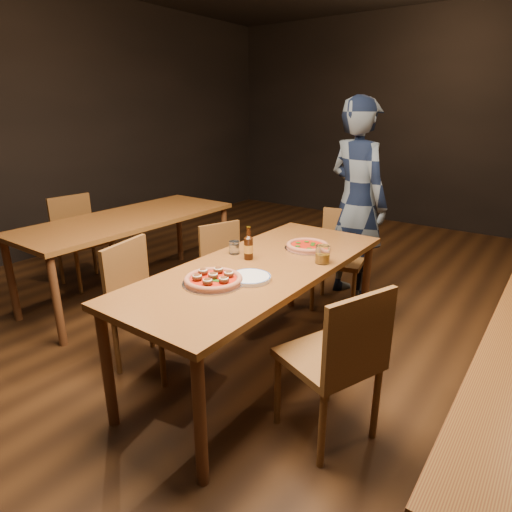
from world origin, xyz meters
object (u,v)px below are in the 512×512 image
Objects in this scene: chair_main_sw at (231,271)px; pizza_meatball at (213,279)px; chair_nbr_left at (84,240)px; water_glass at (234,247)px; diner at (357,202)px; chair_main_nw at (153,305)px; table_left at (128,224)px; plate_stack at (250,278)px; pizza_margherita at (308,246)px; beer_bottle at (249,248)px; chair_main_e at (328,357)px; chair_end at (339,259)px; table_main at (261,275)px; amber_glass at (323,254)px.

chair_main_sw is 2.32× the size of pizza_meatball.
chair_main_sw is 1.66m from chair_nbr_left.
chair_nbr_left is at bearing 176.69° from water_glass.
chair_nbr_left is 2.64m from diner.
chair_main_nw reaches higher than water_glass.
table_left is 5.70× the size of pizza_meatball.
plate_stack is 0.48m from water_glass.
chair_main_nw is 1.13m from pizza_margherita.
table_left is 1.12× the size of diner.
plate_stack is at bearing -51.56° from beer_bottle.
plate_stack is at bearing -89.36° from chair_main_nw.
chair_main_sw is 3.37× the size of plate_stack.
beer_bottle is 1.45m from diner.
chair_nbr_left is (-1.69, 0.58, 0.00)m from chair_main_nw.
chair_end is at bearing -134.97° from chair_main_e.
table_main is 0.20m from beer_bottle.
diner reaches higher than chair_end.
plate_stack is (0.11, -1.43, 0.32)m from chair_end.
table_left is 2.42m from chair_main_e.
chair_end reaches higher than amber_glass.
pizza_meatball is at bearing -79.09° from beer_bottle.
chair_main_e reaches higher than amber_glass.
table_left is 2.16× the size of chair_main_e.
chair_main_nw is 7.91× the size of amber_glass.
plate_stack reaches higher than table_main.
chair_main_sw is at bearing 166.75° from amber_glass.
beer_bottle is at bearing 164.22° from table_main.
chair_end is at bearing 89.13° from pizza_meatball.
chair_nbr_left is 10.45× the size of water_glass.
table_left is 1.92m from chair_end.
amber_glass is (0.42, 0.22, -0.02)m from beer_bottle.
beer_bottle reaches higher than pizza_meatball.
table_main is 17.48× the size of amber_glass.
chair_end is (-0.01, 1.19, -0.24)m from table_main.
diner is (-0.01, 1.48, 0.22)m from table_main.
water_glass reaches higher than table_main.
chair_main_nw is 0.74m from beer_bottle.
pizza_meatball is 0.52m from water_glass.
plate_stack is 2.78× the size of water_glass.
amber_glass reaches higher than chair_main_sw.
table_main is 2.27× the size of chair_end.
table_main and table_left have the same top height.
table_main is 0.74m from chair_main_nw.
chair_main_sw reaches higher than table_main.
table_left is 1.88m from plate_stack.
chair_main_nw is at bearing -143.56° from amber_glass.
chair_nbr_left is at bearing -168.42° from table_left.
chair_nbr_left is at bearing 165.28° from pizza_meatball.
chair_main_nw is at bearing -104.17° from chair_nbr_left.
chair_end is (0.57, 1.59, -0.01)m from chair_main_nw.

